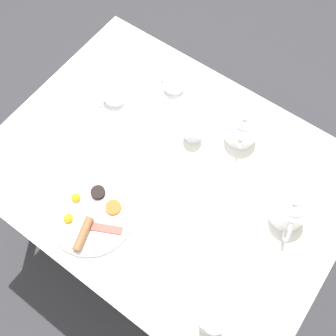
# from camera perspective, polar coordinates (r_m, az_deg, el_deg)

# --- Properties ---
(ground_plane) EXTENTS (8.00, 8.00, 0.00)m
(ground_plane) POSITION_cam_1_polar(r_m,az_deg,el_deg) (2.10, 0.00, -9.23)
(ground_plane) COLOR #333338
(table) EXTENTS (0.93, 1.23, 0.77)m
(table) POSITION_cam_1_polar(r_m,az_deg,el_deg) (1.44, 0.00, -1.52)
(table) COLOR silver
(table) RESTS_ON ground_plane
(breakfast_plate) EXTENTS (0.29, 0.29, 0.04)m
(breakfast_plate) POSITION_cam_1_polar(r_m,az_deg,el_deg) (1.33, -11.20, -6.63)
(breakfast_plate) COLOR white
(breakfast_plate) RESTS_ON table
(teapot_near) EXTENTS (0.20, 0.12, 0.13)m
(teapot_near) POSITION_cam_1_polar(r_m,az_deg,el_deg) (1.42, 10.71, 5.72)
(teapot_near) COLOR white
(teapot_near) RESTS_ON table
(teapot_far) EXTENTS (0.20, 0.12, 0.13)m
(teapot_far) POSITION_cam_1_polar(r_m,az_deg,el_deg) (1.32, 17.23, -5.93)
(teapot_far) COLOR white
(teapot_far) RESTS_ON table
(teacup_with_saucer_left) EXTENTS (0.15, 0.15, 0.06)m
(teacup_with_saucer_left) POSITION_cam_1_polar(r_m,az_deg,el_deg) (1.54, 0.85, 12.03)
(teacup_with_saucer_left) COLOR white
(teacup_with_saucer_left) RESTS_ON table
(teacup_with_saucer_right) EXTENTS (0.15, 0.15, 0.06)m
(teacup_with_saucer_right) POSITION_cam_1_polar(r_m,az_deg,el_deg) (1.52, -7.84, 10.24)
(teacup_with_saucer_right) COLOR white
(teacup_with_saucer_right) RESTS_ON table
(water_glass_tall) EXTENTS (0.07, 0.07, 0.10)m
(water_glass_tall) POSITION_cam_1_polar(r_m,az_deg,el_deg) (1.40, 3.74, 5.75)
(water_glass_tall) COLOR white
(water_glass_tall) RESTS_ON table
(water_glass_short) EXTENTS (0.07, 0.07, 0.09)m
(water_glass_short) POSITION_cam_1_polar(r_m,az_deg,el_deg) (1.21, 6.45, -21.43)
(water_glass_short) COLOR white
(water_glass_short) RESTS_ON table
(napkin_folded) EXTENTS (0.18, 0.12, 0.01)m
(napkin_folded) POSITION_cam_1_polar(r_m,az_deg,el_deg) (1.34, 2.98, -4.18)
(napkin_folded) COLOR white
(napkin_folded) RESTS_ON table
(fork_by_plate) EXTENTS (0.13, 0.11, 0.00)m
(fork_by_plate) POSITION_cam_1_polar(r_m,az_deg,el_deg) (1.29, 7.95, -13.21)
(fork_by_plate) COLOR silver
(fork_by_plate) RESTS_ON table
(knife_by_plate) EXTENTS (0.12, 0.19, 0.00)m
(knife_by_plate) POSITION_cam_1_polar(r_m,az_deg,el_deg) (1.27, -1.55, -15.80)
(knife_by_plate) COLOR silver
(knife_by_plate) RESTS_ON table
(spoon_for_tea) EXTENTS (0.04, 0.16, 0.00)m
(spoon_for_tea) POSITION_cam_1_polar(r_m,az_deg,el_deg) (1.40, -5.14, 1.46)
(spoon_for_tea) COLOR silver
(spoon_for_tea) RESTS_ON table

